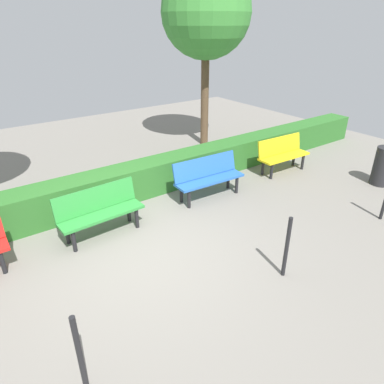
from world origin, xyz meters
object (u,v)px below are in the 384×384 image
bench_blue (208,176)px  trash_bin (383,166)px  bench_yellow (282,153)px  bench_green (100,210)px  tree_near (206,13)px

bench_blue → trash_bin: bearing=155.8°
bench_yellow → trash_bin: (-1.29, 1.88, -0.03)m
bench_blue → trash_bin: (-3.65, 1.86, -0.04)m
bench_yellow → bench_blue: (2.36, 0.02, 0.00)m
bench_yellow → trash_bin: size_ratio=1.59×
bench_green → tree_near: size_ratio=0.31×
bench_yellow → trash_bin: trash_bin is taller
bench_yellow → trash_bin: 2.28m
bench_green → trash_bin: bearing=160.6°
bench_green → bench_yellow: bearing=178.0°
bench_blue → trash_bin: 4.10m
bench_green → bench_blue: bearing=178.3°
trash_bin → bench_blue: bearing=-27.0°
bench_green → tree_near: 6.25m
bench_blue → trash_bin: trash_bin is taller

